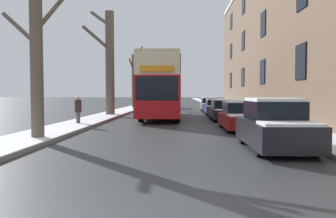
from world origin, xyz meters
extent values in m
cube|color=gray|center=(-5.29, 53.00, 0.07)|extent=(2.16, 130.00, 0.13)
cube|color=white|center=(-5.29, 53.00, 0.15)|extent=(2.13, 130.00, 0.03)
cube|color=gray|center=(5.29, 53.00, 0.07)|extent=(2.16, 130.00, 0.13)
cube|color=white|center=(5.29, 53.00, 0.15)|extent=(2.13, 130.00, 0.03)
cube|color=#7A604C|center=(10.87, 20.63, 6.61)|extent=(9.00, 43.92, 13.22)
cube|color=black|center=(6.34, 12.90, 3.35)|extent=(0.08, 1.40, 1.80)
cube|color=black|center=(6.34, 20.63, 3.35)|extent=(0.08, 1.40, 1.80)
cube|color=black|center=(6.34, 28.36, 3.35)|extent=(0.08, 1.40, 1.80)
cube|color=black|center=(6.34, 36.09, 3.35)|extent=(0.08, 1.40, 1.80)
cube|color=black|center=(6.34, 20.63, 6.87)|extent=(0.08, 1.40, 1.80)
cube|color=black|center=(6.34, 28.36, 6.87)|extent=(0.08, 1.40, 1.80)
cube|color=black|center=(6.34, 36.09, 6.87)|extent=(0.08, 1.40, 1.80)
cube|color=black|center=(6.34, 28.36, 10.40)|extent=(0.08, 1.40, 1.80)
cube|color=black|center=(6.34, 36.09, 10.40)|extent=(0.08, 1.40, 1.80)
cylinder|color=brown|center=(-4.93, 7.67, 2.83)|extent=(0.45, 0.45, 5.66)
cylinder|color=brown|center=(-5.75, 8.10, 4.16)|extent=(1.79, 1.04, 1.42)
cylinder|color=brown|center=(-5.19, 8.30, 4.80)|extent=(0.71, 1.45, 1.99)
cylinder|color=brown|center=(-5.16, 21.00, 4.00)|extent=(0.68, 0.68, 8.00)
cylinder|color=brown|center=(-5.97, 20.21, 5.85)|extent=(1.87, 1.83, 1.68)
cylinder|color=brown|center=(-5.98, 21.50, 7.56)|extent=(1.87, 1.27, 1.44)
cylinder|color=brown|center=(-5.19, 21.56, 7.31)|extent=(0.31, 1.31, 1.43)
cylinder|color=brown|center=(-5.16, 33.99, 3.14)|extent=(0.54, 0.54, 6.28)
cylinder|color=brown|center=(-4.84, 35.42, 6.66)|extent=(0.84, 3.00, 1.99)
cylinder|color=brown|center=(-5.38, 33.63, 5.01)|extent=(0.68, 0.97, 1.58)
cylinder|color=brown|center=(-4.53, 33.64, 4.36)|extent=(1.45, 0.93, 1.33)
cube|color=red|center=(-1.04, 19.17, 1.55)|extent=(2.59, 10.69, 2.43)
cube|color=beige|center=(-1.04, 19.17, 3.42)|extent=(2.54, 10.47, 1.31)
cube|color=beige|center=(-1.04, 19.17, 4.14)|extent=(2.54, 10.47, 0.12)
cube|color=black|center=(-1.04, 19.17, 2.02)|extent=(2.62, 9.41, 1.26)
cube|color=black|center=(-1.04, 19.17, 3.49)|extent=(2.62, 9.41, 0.99)
cube|color=black|center=(-1.04, 13.84, 2.02)|extent=(2.33, 0.06, 1.33)
cube|color=orange|center=(-1.04, 13.83, 3.10)|extent=(1.81, 0.05, 0.32)
cylinder|color=black|center=(-2.16, 15.96, 0.55)|extent=(0.30, 1.11, 1.11)
cylinder|color=black|center=(0.09, 15.96, 0.55)|extent=(0.30, 1.11, 1.11)
cylinder|color=black|center=(-2.16, 22.16, 0.55)|extent=(0.30, 1.11, 1.11)
cylinder|color=black|center=(0.09, 22.16, 0.55)|extent=(0.30, 1.11, 1.11)
cube|color=black|center=(3.16, 6.16, 0.53)|extent=(1.71, 3.92, 0.72)
cube|color=black|center=(3.16, 6.32, 1.19)|extent=(1.47, 1.96, 0.61)
cube|color=white|center=(3.16, 6.32, 1.54)|extent=(1.44, 1.86, 0.10)
cube|color=white|center=(3.16, 4.77, 0.93)|extent=(1.54, 1.02, 0.08)
cylinder|color=black|center=(2.41, 4.98, 0.32)|extent=(0.20, 0.64, 0.64)
cylinder|color=black|center=(3.90, 4.98, 0.32)|extent=(0.20, 0.64, 0.64)
cylinder|color=black|center=(2.41, 7.34, 0.32)|extent=(0.20, 0.64, 0.64)
cylinder|color=black|center=(3.90, 7.34, 0.32)|extent=(0.20, 0.64, 0.64)
cube|color=maroon|center=(3.16, 11.70, 0.46)|extent=(1.77, 4.05, 0.58)
cube|color=black|center=(3.16, 11.87, 1.03)|extent=(1.52, 2.02, 0.56)
cube|color=white|center=(3.16, 11.87, 1.36)|extent=(1.48, 1.92, 0.09)
cube|color=white|center=(3.16, 10.27, 0.79)|extent=(1.59, 1.06, 0.07)
cylinder|color=black|center=(2.39, 10.49, 0.30)|extent=(0.20, 0.60, 0.60)
cylinder|color=black|center=(3.93, 10.49, 0.30)|extent=(0.20, 0.60, 0.60)
cylinder|color=black|center=(2.39, 12.92, 0.30)|extent=(0.20, 0.60, 0.60)
cylinder|color=black|center=(3.93, 12.92, 0.30)|extent=(0.20, 0.60, 0.60)
cube|color=black|center=(3.16, 17.45, 0.45)|extent=(1.81, 4.27, 0.57)
cube|color=black|center=(3.16, 17.62, 1.02)|extent=(1.56, 2.13, 0.56)
cube|color=white|center=(3.16, 17.62, 1.32)|extent=(1.52, 2.03, 0.05)
cube|color=white|center=(3.16, 15.93, 0.76)|extent=(1.63, 1.11, 0.04)
cylinder|color=black|center=(2.36, 16.17, 0.32)|extent=(0.20, 0.63, 0.63)
cylinder|color=black|center=(3.96, 16.17, 0.32)|extent=(0.20, 0.63, 0.63)
cylinder|color=black|center=(2.36, 18.72, 0.32)|extent=(0.20, 0.63, 0.63)
cylinder|color=black|center=(3.96, 18.72, 0.32)|extent=(0.20, 0.63, 0.63)
cube|color=navy|center=(3.16, 23.26, 0.45)|extent=(1.68, 4.07, 0.56)
cube|color=black|center=(3.16, 23.42, 0.98)|extent=(1.45, 2.03, 0.50)
cube|color=white|center=(3.16, 23.42, 1.26)|extent=(1.41, 1.93, 0.06)
cube|color=white|center=(3.16, 21.81, 0.75)|extent=(1.51, 1.06, 0.05)
cylinder|color=black|center=(2.43, 22.04, 0.34)|extent=(0.20, 0.67, 0.67)
cylinder|color=black|center=(3.89, 22.04, 0.34)|extent=(0.20, 0.67, 0.67)
cylinder|color=black|center=(2.43, 24.48, 0.34)|extent=(0.20, 0.67, 0.67)
cylinder|color=black|center=(3.89, 24.48, 0.34)|extent=(0.20, 0.67, 0.67)
cube|color=slate|center=(3.16, 28.91, 0.45)|extent=(1.70, 4.13, 0.56)
cube|color=black|center=(3.16, 29.07, 1.01)|extent=(1.46, 2.07, 0.54)
cube|color=white|center=(3.16, 29.07, 1.32)|extent=(1.43, 1.96, 0.09)
cube|color=white|center=(3.16, 27.44, 0.77)|extent=(1.53, 1.08, 0.07)
cylinder|color=black|center=(2.42, 27.67, 0.32)|extent=(0.20, 0.65, 0.65)
cylinder|color=black|center=(3.90, 27.67, 0.32)|extent=(0.20, 0.65, 0.65)
cylinder|color=black|center=(2.42, 30.15, 0.32)|extent=(0.20, 0.65, 0.65)
cylinder|color=black|center=(3.90, 30.15, 0.32)|extent=(0.20, 0.65, 0.65)
cube|color=#9EA3AD|center=(-2.51, 36.54, 1.30)|extent=(2.03, 4.81, 2.16)
cube|color=black|center=(-2.51, 34.15, 1.80)|extent=(1.79, 0.06, 0.95)
cylinder|color=black|center=(-3.41, 35.00, 0.34)|extent=(0.22, 0.68, 0.68)
cylinder|color=black|center=(-1.62, 35.00, 0.34)|extent=(0.22, 0.68, 0.68)
cylinder|color=black|center=(-3.41, 38.08, 0.34)|extent=(0.22, 0.68, 0.68)
cylinder|color=black|center=(-1.62, 38.08, 0.34)|extent=(0.22, 0.68, 0.68)
cylinder|color=#4C4742|center=(-5.14, 13.11, 0.37)|extent=(0.17, 0.17, 0.75)
cylinder|color=#4C4742|center=(-5.23, 13.24, 0.37)|extent=(0.17, 0.17, 0.75)
cylinder|color=#2D2319|center=(-5.18, 13.18, 1.07)|extent=(0.35, 0.35, 0.65)
sphere|color=beige|center=(-5.18, 13.18, 1.50)|extent=(0.21, 0.21, 0.21)
camera|label=1|loc=(0.26, -3.99, 1.72)|focal=35.00mm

